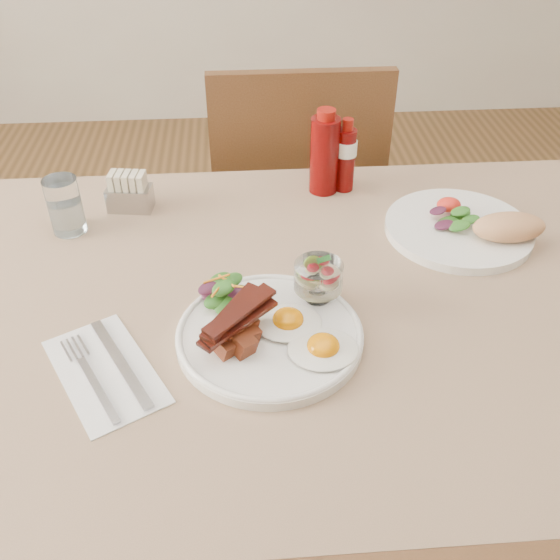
{
  "coord_description": "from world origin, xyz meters",
  "views": [
    {
      "loc": [
        -0.15,
        -0.78,
        1.4
      ],
      "look_at": [
        -0.09,
        -0.04,
        0.82
      ],
      "focal_mm": 40.0,
      "sensor_mm": 36.0,
      "label": 1
    }
  ],
  "objects": [
    {
      "name": "fried_eggs",
      "position": [
        -0.06,
        -0.12,
        0.78
      ],
      "size": [
        0.17,
        0.18,
        0.03
      ],
      "rotation": [
        0.0,
        0.0,
        -0.3
      ],
      "color": "white",
      "rests_on": "main_plate"
    },
    {
      "name": "bacon_potato_pile",
      "position": [
        -0.16,
        -0.12,
        0.8
      ],
      "size": [
        0.12,
        0.12,
        0.06
      ],
      "rotation": [
        0.0,
        0.0,
        0.36
      ],
      "color": "maroon",
      "rests_on": "main_plate"
    },
    {
      "name": "ketchup_bottle",
      "position": [
        0.03,
        0.34,
        0.83
      ],
      "size": [
        0.07,
        0.07,
        0.17
      ],
      "rotation": [
        0.0,
        0.0,
        -0.3
      ],
      "color": "#580505",
      "rests_on": "table"
    },
    {
      "name": "napkin_cutlery",
      "position": [
        -0.35,
        -0.15,
        0.75
      ],
      "size": [
        0.21,
        0.24,
        0.01
      ],
      "rotation": [
        0.0,
        0.0,
        0.51
      ],
      "color": "white",
      "rests_on": "table"
    },
    {
      "name": "second_plate",
      "position": [
        0.28,
        0.16,
        0.77
      ],
      "size": [
        0.28,
        0.27,
        0.07
      ],
      "rotation": [
        0.0,
        0.0,
        -0.16
      ],
      "color": "white",
      "rests_on": "table"
    },
    {
      "name": "fruit_cup",
      "position": [
        -0.03,
        -0.02,
        0.81
      ],
      "size": [
        0.08,
        0.08,
        0.08
      ],
      "rotation": [
        0.0,
        0.0,
        -0.12
      ],
      "color": "white",
      "rests_on": "main_plate"
    },
    {
      "name": "sugar_caddy",
      "position": [
        -0.36,
        0.3,
        0.79
      ],
      "size": [
        0.09,
        0.06,
        0.08
      ],
      "rotation": [
        0.0,
        0.0,
        -0.14
      ],
      "color": "#A8A8AC",
      "rests_on": "table"
    },
    {
      "name": "side_salad",
      "position": [
        -0.18,
        -0.03,
        0.79
      ],
      "size": [
        0.08,
        0.07,
        0.04
      ],
      "rotation": [
        0.0,
        0.0,
        -0.03
      ],
      "color": "#215216",
      "rests_on": "main_plate"
    },
    {
      "name": "chair_far",
      "position": [
        0.0,
        0.66,
        0.52
      ],
      "size": [
        0.42,
        0.42,
        0.93
      ],
      "color": "brown",
      "rests_on": "ground"
    },
    {
      "name": "table",
      "position": [
        0.0,
        0.0,
        0.66
      ],
      "size": [
        1.33,
        0.88,
        0.75
      ],
      "color": "brown",
      "rests_on": "ground"
    },
    {
      "name": "water_glass",
      "position": [
        -0.47,
        0.23,
        0.8
      ],
      "size": [
        0.06,
        0.06,
        0.11
      ],
      "color": "white",
      "rests_on": "table"
    },
    {
      "name": "hot_sauce_bottle",
      "position": [
        0.07,
        0.35,
        0.83
      ],
      "size": [
        0.05,
        0.05,
        0.15
      ],
      "rotation": [
        0.0,
        0.0,
        0.04
      ],
      "color": "#580505",
      "rests_on": "table"
    },
    {
      "name": "main_plate",
      "position": [
        -0.11,
        -0.1,
        0.76
      ],
      "size": [
        0.28,
        0.28,
        0.02
      ],
      "primitive_type": "cylinder",
      "color": "white",
      "rests_on": "table"
    }
  ]
}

